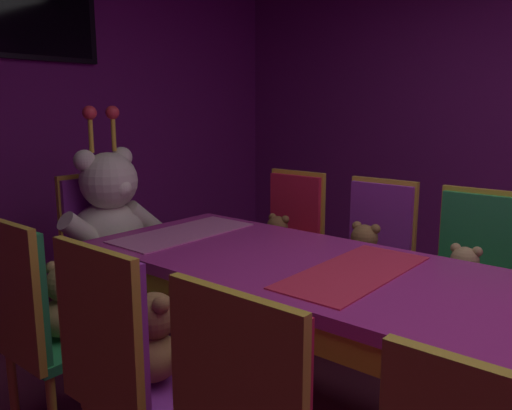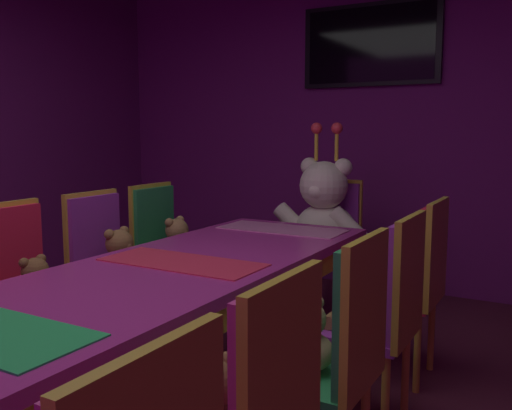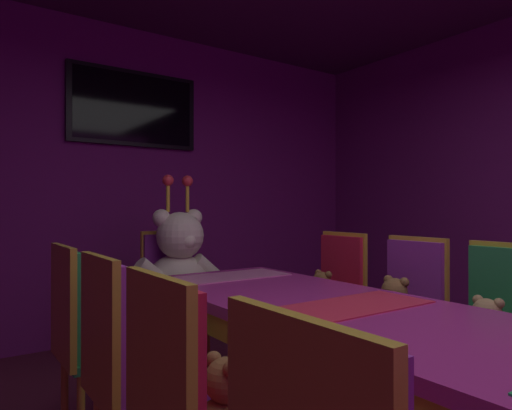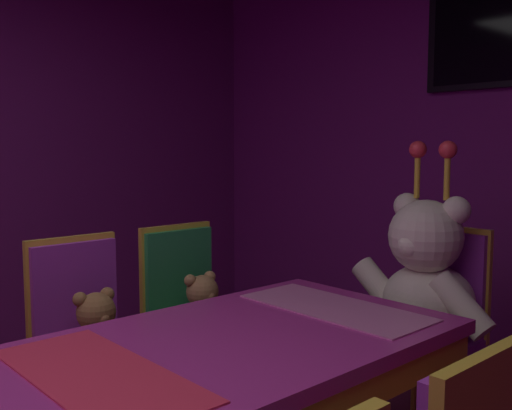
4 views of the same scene
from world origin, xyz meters
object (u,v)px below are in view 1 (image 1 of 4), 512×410
object	(u,v)px
chair_left_4	(121,358)
teddy_right_5	(277,239)
teddy_right_4	(363,254)
chair_right_5	(290,232)
wall_tv	(17,7)
teddy_right_3	(463,277)
chair_left_5	(33,315)
teddy_left_5	(68,305)
chair_right_3	(473,266)
banquet_table	(484,325)
teddy_left_4	(156,342)
chair_right_4	(375,247)
throne_chair	(97,235)
king_teddy_bear	(112,214)

from	to	relation	value
chair_left_4	teddy_right_5	bearing A→B (deg)	20.03
teddy_right_4	chair_right_5	world-z (taller)	chair_right_5
chair_right_5	wall_tv	bearing A→B (deg)	-62.55
teddy_right_3	chair_left_5	bearing A→B (deg)	-35.02
teddy_left_5	teddy_right_5	size ratio (longest dim) A/B	1.16
chair_right_3	wall_tv	bearing A→B (deg)	-72.86
banquet_table	teddy_right_3	size ratio (longest dim) A/B	12.27
teddy_left_4	chair_right_3	world-z (taller)	chair_right_3
chair_right_3	chair_right_5	distance (m)	1.15
teddy_left_4	teddy_right_5	bearing A→B (deg)	21.88
teddy_left_4	chair_left_5	size ratio (longest dim) A/B	0.35
teddy_right_5	wall_tv	size ratio (longest dim) A/B	0.25
chair_right_4	chair_right_5	bearing A→B (deg)	-88.72
banquet_table	teddy_left_4	bearing A→B (deg)	129.75
chair_left_4	throne_chair	bearing A→B (deg)	59.20
teddy_left_4	king_teddy_bear	world-z (taller)	king_teddy_bear
chair_right_3	teddy_right_5	distance (m)	1.16
chair_right_4	chair_left_4	bearing A→B (deg)	-0.64
chair_right_4	throne_chair	xyz separation A→B (m)	(-0.88, 1.48, 0.00)
banquet_table	teddy_left_5	world-z (taller)	teddy_left_5
teddy_right_3	teddy_right_4	size ratio (longest dim) A/B	0.90
teddy_right_3	teddy_right_4	xyz separation A→B (m)	(0.01, 0.55, 0.01)
teddy_right_3	chair_right_4	xyz separation A→B (m)	(0.15, 0.55, 0.02)
chair_right_3	king_teddy_bear	world-z (taller)	king_teddy_bear
chair_left_4	king_teddy_bear	size ratio (longest dim) A/B	1.05
chair_left_5	chair_right_4	distance (m)	1.84
banquet_table	chair_right_4	size ratio (longest dim) A/B	3.62
chair_right_5	throne_chair	world-z (taller)	same
chair_right_3	teddy_right_3	distance (m)	0.14
throne_chair	king_teddy_bear	xyz separation A→B (m)	(0.00, -0.17, 0.16)
teddy_right_4	king_teddy_bear	world-z (taller)	king_teddy_bear
teddy_left_4	chair_right_3	bearing A→B (deg)	-19.68
teddy_right_5	king_teddy_bear	world-z (taller)	king_teddy_bear
chair_left_5	teddy_right_4	bearing A→B (deg)	-19.61
teddy_left_5	teddy_right_5	world-z (taller)	teddy_left_5
chair_right_3	chair_right_5	xyz separation A→B (m)	(-0.00, 1.15, 0.00)
chair_left_5	throne_chair	xyz separation A→B (m)	(0.88, 0.90, 0.00)
teddy_left_5	king_teddy_bear	world-z (taller)	king_teddy_bear
teddy_left_4	throne_chair	xyz separation A→B (m)	(0.72, 1.46, -0.00)
chair_left_5	chair_left_4	bearing A→B (deg)	-89.04
king_teddy_bear	chair_left_5	bearing A→B (deg)	-50.20
wall_tv	teddy_right_5	bearing A→B (deg)	-66.56
banquet_table	teddy_right_5	xyz separation A→B (m)	(0.72, 1.45, -0.08)
chair_right_3	banquet_table	bearing A→B (deg)	19.11
chair_left_5	teddy_left_4	bearing A→B (deg)	-74.27
chair_right_3	teddy_right_4	distance (m)	0.56
throne_chair	king_teddy_bear	world-z (taller)	king_teddy_bear
king_teddy_bear	chair_right_4	bearing A→B (deg)	33.89
banquet_table	wall_tv	distance (m)	3.40
chair_right_4	wall_tv	size ratio (longest dim) A/B	0.85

